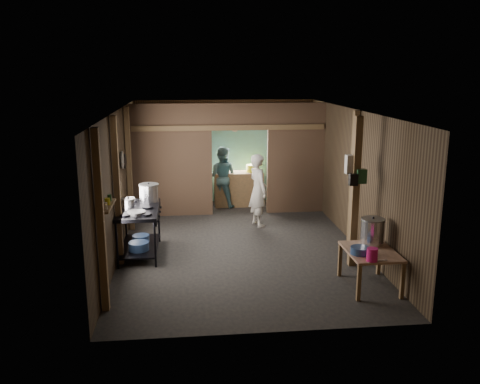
{
  "coord_description": "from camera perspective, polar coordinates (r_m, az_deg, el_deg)",
  "views": [
    {
      "loc": [
        -0.99,
        -9.49,
        3.34
      ],
      "look_at": [
        0.0,
        -0.2,
        1.1
      ],
      "focal_mm": 38.34,
      "sensor_mm": 36.0,
      "label": 1
    }
  ],
  "objects": [
    {
      "name": "stock_pot",
      "position": [
        8.48,
        14.53,
        -4.34
      ],
      "size": [
        0.42,
        0.42,
        0.45
      ],
      "primitive_type": null,
      "rotation": [
        0.0,
        0.0,
        -0.09
      ],
      "color": "silver",
      "rests_on": "prep_table"
    },
    {
      "name": "partition_header",
      "position": [
        11.81,
        -0.02,
        8.43
      ],
      "size": [
        1.3,
        0.1,
        0.6
      ],
      "primitive_type": "cube",
      "color": "brown",
      "rests_on": "wall_back"
    },
    {
      "name": "post_left_b",
      "position": [
        9.01,
        -13.51,
        0.01
      ],
      "size": [
        0.1,
        0.12,
        2.6
      ],
      "primitive_type": "cube",
      "color": "brown",
      "rests_on": "floor"
    },
    {
      "name": "bag_white",
      "position": [
        8.87,
        12.37,
        3.03
      ],
      "size": [
        0.22,
        0.15,
        0.32
      ],
      "primitive_type": "cube",
      "color": "beige",
      "rests_on": "post_free"
    },
    {
      "name": "cook",
      "position": [
        11.1,
        2.03,
        0.2
      ],
      "size": [
        0.54,
        0.67,
        1.58
      ],
      "primitive_type": "imported",
      "rotation": [
        0.0,
        0.0,
        1.89
      ],
      "color": "beige",
      "rests_on": "floor"
    },
    {
      "name": "wash_basin",
      "position": [
        8.06,
        13.23,
        -6.35
      ],
      "size": [
        0.36,
        0.36,
        0.11
      ],
      "primitive_type": "cylinder",
      "rotation": [
        0.0,
        0.0,
        0.28
      ],
      "color": "navy",
      "rests_on": "prep_table"
    },
    {
      "name": "blue_tub_front",
      "position": [
        9.44,
        -11.21,
        -5.93
      ],
      "size": [
        0.37,
        0.37,
        0.15
      ],
      "primitive_type": "cylinder",
      "color": "navy",
      "rests_on": "gas_range"
    },
    {
      "name": "wall_front",
      "position": [
        6.41,
        3.13,
        -5.12
      ],
      "size": [
        4.5,
        0.0,
        2.6
      ],
      "primitive_type": "cube",
      "color": "#483824",
      "rests_on": "ground"
    },
    {
      "name": "stove_pot_large",
      "position": [
        9.87,
        -10.09,
        -0.17
      ],
      "size": [
        0.47,
        0.47,
        0.37
      ],
      "primitive_type": null,
      "rotation": [
        0.0,
        0.0,
        -0.32
      ],
      "color": "silver",
      "rests_on": "gas_range"
    },
    {
      "name": "partition_left",
      "position": [
        11.88,
        -7.62,
        3.47
      ],
      "size": [
        1.85,
        0.1,
        2.6
      ],
      "primitive_type": "cube",
      "color": "brown",
      "rests_on": "floor"
    },
    {
      "name": "blue_tub_back",
      "position": [
        9.88,
        -10.98,
        -5.1
      ],
      "size": [
        0.32,
        0.32,
        0.13
      ],
      "primitive_type": "cylinder",
      "color": "navy",
      "rests_on": "gas_range"
    },
    {
      "name": "partition_right",
      "position": [
        12.14,
        6.22,
        3.73
      ],
      "size": [
        1.35,
        0.1,
        2.6
      ],
      "primitive_type": "cube",
      "color": "brown",
      "rests_on": "floor"
    },
    {
      "name": "back_counter",
      "position": [
        12.85,
        -0.15,
        0.37
      ],
      "size": [
        1.2,
        0.5,
        0.85
      ],
      "primitive_type": "cube",
      "color": "brown",
      "rests_on": "floor"
    },
    {
      "name": "wall_clock",
      "position": [
        13.03,
        -0.58,
        7.14
      ],
      "size": [
        0.2,
        0.03,
        0.2
      ],
      "primitive_type": "cylinder",
      "rotation": [
        1.57,
        0.0,
        0.0
      ],
      "color": "beige",
      "rests_on": "wall_back"
    },
    {
      "name": "wall_right",
      "position": [
        10.24,
        12.51,
        1.66
      ],
      "size": [
        0.0,
        7.0,
        2.6
      ],
      "primitive_type": "cube",
      "color": "#483824",
      "rests_on": "ground"
    },
    {
      "name": "post_free",
      "position": [
        8.91,
        12.68,
        -0.1
      ],
      "size": [
        0.12,
        0.12,
        2.6
      ],
      "primitive_type": "cube",
      "color": "brown",
      "rests_on": "floor"
    },
    {
      "name": "post_left_a",
      "position": [
        7.29,
        -15.25,
        -3.28
      ],
      "size": [
        0.1,
        0.12,
        2.6
      ],
      "primitive_type": "cube",
      "color": "brown",
      "rests_on": "floor"
    },
    {
      "name": "pink_bucket",
      "position": [
        7.8,
        14.49,
        -6.77
      ],
      "size": [
        0.18,
        0.18,
        0.2
      ],
      "primitive_type": "cylinder",
      "rotation": [
        0.0,
        0.0,
        0.14
      ],
      "color": "#E01A72",
      "rests_on": "prep_table"
    },
    {
      "name": "stove_pot_med",
      "position": [
        9.47,
        -12.31,
        -1.34
      ],
      "size": [
        0.32,
        0.32,
        0.22
      ],
      "primitive_type": null,
      "rotation": [
        0.0,
        0.0,
        -0.35
      ],
      "color": "silver",
      "rests_on": "gas_range"
    },
    {
      "name": "wall_shelf",
      "position": [
        7.73,
        -14.51,
        -1.5
      ],
      "size": [
        0.14,
        0.8,
        0.03
      ],
      "primitive_type": "cube",
      "color": "brown",
      "rests_on": "wall_left"
    },
    {
      "name": "prep_table",
      "position": [
        8.36,
        14.23,
        -8.27
      ],
      "size": [
        0.74,
        1.02,
        0.6
      ],
      "primitive_type": null,
      "color": "tan",
      "rests_on": "floor"
    },
    {
      "name": "cross_beam",
      "position": [
        11.76,
        -1.22,
        7.18
      ],
      "size": [
        4.4,
        0.12,
        0.12
      ],
      "primitive_type": "cube",
      "color": "brown",
      "rests_on": "wall_left"
    },
    {
      "name": "jar_white",
      "position": [
        7.48,
        -14.81,
        -1.51
      ],
      "size": [
        0.07,
        0.07,
        0.1
      ],
      "primitive_type": "cylinder",
      "color": "beige",
      "rests_on": "wall_shelf"
    },
    {
      "name": "wall_left",
      "position": [
        9.79,
        -13.34,
        1.08
      ],
      "size": [
        0.0,
        7.0,
        2.6
      ],
      "primitive_type": "cube",
      "color": "#483824",
      "rests_on": "ground"
    },
    {
      "name": "bag_black",
      "position": [
        8.76,
        12.5,
        1.36
      ],
      "size": [
        0.14,
        0.1,
        0.2
      ],
      "primitive_type": "cube",
      "color": "black",
      "rests_on": "post_free"
    },
    {
      "name": "ceiling",
      "position": [
        9.57,
        -0.13,
        9.04
      ],
      "size": [
        4.5,
        7.0,
        0.0
      ],
      "primitive_type": "cube",
      "color": "#3E3935",
      "rests_on": "ground"
    },
    {
      "name": "jar_yellow",
      "position": [
        7.72,
        -14.54,
        -1.03
      ],
      "size": [
        0.08,
        0.08,
        0.1
      ],
      "primitive_type": "cylinder",
      "color": "gold",
      "rests_on": "wall_shelf"
    },
    {
      "name": "worker_back",
      "position": [
        12.67,
        -2.0,
        1.69
      ],
      "size": [
        0.89,
        0.8,
        1.51
      ],
      "primitive_type": "imported",
      "rotation": [
        0.0,
        0.0,
        2.76
      ],
      "color": "slate",
      "rests_on": "floor"
    },
    {
      "name": "stove_saucepan",
      "position": [
        9.97,
        -12.0,
        -0.84
      ],
      "size": [
        0.19,
        0.19,
        0.09
      ],
      "primitive_type": "cylinder",
      "rotation": [
        0.0,
        0.0,
        -0.44
      ],
      "color": "silver",
      "rests_on": "gas_range"
    },
    {
      "name": "floor",
      "position": [
        10.11,
        -0.12,
        -5.81
      ],
      "size": [
        4.5,
        7.0,
        0.0
      ],
      "primitive_type": "cube",
      "color": "black",
      "rests_on": "ground"
    },
    {
      "name": "gas_range",
      "position": [
        9.62,
        -11.13,
        -4.33
      ],
      "size": [
        0.77,
        1.49,
        0.88
      ],
      "primitive_type": null,
      "color": "black",
      "rests_on": "floor"
    },
    {
      "name": "jar_green",
      "position": [
        7.93,
        -14.32,
        -0.64
      ],
      "size": [
        0.06,
        0.06,
        0.1
      ],
      "primitive_type": "cylinder",
      "color": "#1F4B28",
      "rests_on": "wall_shelf"
    },
    {
      "name": "turquoise_panel",
      "position": [
        13.14,
        -1.68,
        4.33
      ],
      "size": [
        4.4,
        0.06,
        2.5
      ],
      "primitive_type": "cube",
      "color": "#66BAB3",
      "rests_on": "wall_back"
    },
    {
      "name": "post_right",
      "position": [
        10.03,
        12.49,
        1.42
      ],
      "size": [
        0.1,
        0.12,
        2.6
      ],
      "primitive_type": "cube",
      "color": "brown",
      "rests_on": "floor"
    },
    {
      "name": "bag_green",
      "position": [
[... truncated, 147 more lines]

